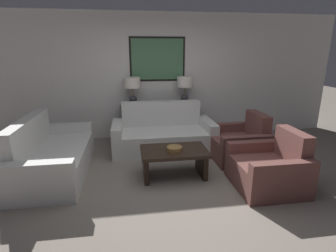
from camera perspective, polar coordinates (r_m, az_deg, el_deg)
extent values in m
plane|color=slate|center=(3.80, 2.20, -13.65)|extent=(20.00, 20.00, 0.00)
cube|color=silver|center=(5.81, -2.32, 10.64)|extent=(8.05, 0.10, 2.65)
cube|color=black|center=(5.73, -2.30, 14.31)|extent=(1.18, 0.01, 0.92)
cube|color=#4C7F56|center=(5.73, -2.30, 14.31)|extent=(1.10, 0.02, 0.84)
cube|color=black|center=(5.71, -1.91, 1.02)|extent=(1.62, 0.40, 0.79)
cylinder|color=#333338|center=(5.58, -7.62, 4.82)|extent=(0.14, 0.14, 0.02)
sphere|color=#333338|center=(5.56, -7.66, 5.79)|extent=(0.17, 0.17, 0.17)
cylinder|color=#8C7A51|center=(5.54, -7.72, 7.45)|extent=(0.02, 0.02, 0.16)
cylinder|color=white|center=(5.51, -7.79, 9.36)|extent=(0.33, 0.33, 0.21)
cylinder|color=#333338|center=(5.70, 3.60, 5.17)|extent=(0.14, 0.14, 0.02)
sphere|color=#333338|center=(5.69, 3.62, 6.13)|extent=(0.17, 0.17, 0.17)
cylinder|color=#8C7A51|center=(5.66, 3.65, 7.75)|extent=(0.02, 0.02, 0.16)
cylinder|color=white|center=(5.64, 3.68, 9.62)|extent=(0.33, 0.33, 0.21)
cube|color=silver|center=(5.02, -0.84, -3.43)|extent=(1.58, 0.73, 0.40)
cube|color=silver|center=(5.38, -1.50, 0.69)|extent=(1.58, 0.18, 0.90)
cube|color=silver|center=(5.04, -10.94, -2.64)|extent=(0.18, 0.91, 0.57)
cube|color=silver|center=(5.26, 8.56, -1.74)|extent=(0.18, 0.91, 0.57)
cube|color=silver|center=(4.50, -21.94, -7.05)|extent=(0.73, 1.58, 0.40)
cube|color=silver|center=(4.55, -27.86, -4.19)|extent=(0.18, 1.58, 0.90)
cube|color=silver|center=(3.73, -26.45, -11.14)|extent=(0.91, 0.18, 0.57)
cube|color=silver|center=(5.30, -20.91, -2.54)|extent=(0.91, 0.18, 0.57)
cube|color=black|center=(3.99, 1.33, -5.49)|extent=(1.01, 0.63, 0.05)
cube|color=black|center=(4.03, -4.91, -8.71)|extent=(0.07, 0.50, 0.39)
cube|color=black|center=(4.17, 7.31, -7.92)|extent=(0.07, 0.50, 0.39)
cylinder|color=olive|center=(3.92, 1.41, -4.97)|extent=(0.23, 0.23, 0.07)
cube|color=brown|center=(4.84, 13.79, -4.73)|extent=(0.71, 0.64, 0.39)
cube|color=brown|center=(4.96, 18.72, -2.01)|extent=(0.18, 0.64, 0.82)
cube|color=brown|center=(5.19, 13.17, -2.33)|extent=(0.89, 0.14, 0.55)
cube|color=brown|center=(4.52, 16.77, -5.43)|extent=(0.89, 0.14, 0.55)
cube|color=brown|center=(3.99, 19.41, -9.92)|extent=(0.71, 0.64, 0.39)
cube|color=brown|center=(4.12, 25.20, -6.42)|extent=(0.18, 0.64, 0.82)
cube|color=brown|center=(4.31, 18.19, -6.63)|extent=(0.89, 0.14, 0.55)
cube|color=brown|center=(3.69, 23.61, -11.15)|extent=(0.89, 0.14, 0.55)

